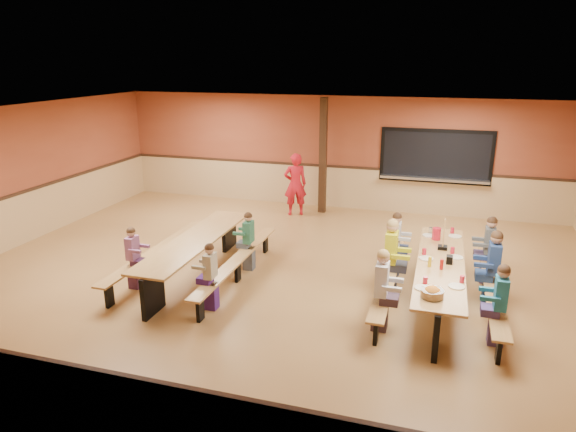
% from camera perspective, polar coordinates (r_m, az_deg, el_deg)
% --- Properties ---
extents(ground, '(12.00, 12.00, 0.00)m').
position_cam_1_polar(ground, '(9.72, -1.03, -6.79)').
color(ground, olive).
rests_on(ground, ground).
extents(room_envelope, '(12.04, 10.04, 3.02)m').
position_cam_1_polar(room_envelope, '(9.46, -1.05, -2.96)').
color(room_envelope, brown).
rests_on(room_envelope, ground).
extents(kitchen_pass_through, '(2.78, 0.28, 1.38)m').
position_cam_1_polar(kitchen_pass_through, '(13.63, 16.07, 6.14)').
color(kitchen_pass_through, black).
rests_on(kitchen_pass_through, ground).
extents(structural_post, '(0.18, 0.18, 3.00)m').
position_cam_1_polar(structural_post, '(13.40, 3.91, 6.64)').
color(structural_post, black).
rests_on(structural_post, ground).
extents(cafeteria_table_main, '(1.91, 3.70, 0.74)m').
position_cam_1_polar(cafeteria_table_main, '(8.87, 16.49, -6.26)').
color(cafeteria_table_main, '#AF8045').
rests_on(cafeteria_table_main, ground).
extents(cafeteria_table_second, '(1.91, 3.70, 0.74)m').
position_cam_1_polar(cafeteria_table_second, '(9.72, -10.18, -3.70)').
color(cafeteria_table_second, '#AF8045').
rests_on(cafeteria_table_second, ground).
extents(seated_child_white_left, '(0.40, 0.32, 1.26)m').
position_cam_1_polar(seated_child_white_left, '(7.83, 10.32, -8.18)').
color(seated_child_white_left, silver).
rests_on(seated_child_white_left, ground).
extents(seated_adult_yellow, '(0.43, 0.35, 1.33)m').
position_cam_1_polar(seated_adult_yellow, '(9.01, 11.34, -4.54)').
color(seated_adult_yellow, '#C5C917').
rests_on(seated_adult_yellow, ground).
extents(seated_child_grey_left, '(0.36, 0.29, 1.19)m').
position_cam_1_polar(seated_child_grey_left, '(9.86, 11.85, -3.06)').
color(seated_child_grey_left, '#BABABA').
rests_on(seated_child_grey_left, ground).
extents(seated_child_teal_right, '(0.37, 0.30, 1.21)m').
position_cam_1_polar(seated_child_teal_right, '(7.93, 22.43, -9.19)').
color(seated_child_teal_right, '#1E6A89').
rests_on(seated_child_teal_right, ground).
extents(seated_child_navy_right, '(0.40, 0.33, 1.28)m').
position_cam_1_polar(seated_child_navy_right, '(9.06, 21.81, -5.53)').
color(seated_child_navy_right, navy).
rests_on(seated_child_navy_right, ground).
extents(seated_child_char_right, '(0.38, 0.31, 1.23)m').
position_cam_1_polar(seated_child_char_right, '(9.97, 21.40, -3.58)').
color(seated_child_char_right, '#4A5155').
rests_on(seated_child_char_right, ground).
extents(seated_child_purple_sec, '(0.33, 0.27, 1.12)m').
position_cam_1_polar(seated_child_purple_sec, '(9.48, -16.80, -4.52)').
color(seated_child_purple_sec, '#93588D').
rests_on(seated_child_purple_sec, ground).
extents(seated_child_green_sec, '(0.33, 0.27, 1.13)m').
position_cam_1_polar(seated_child_green_sec, '(9.88, -4.39, -2.86)').
color(seated_child_green_sec, '#29674C').
rests_on(seated_child_green_sec, ground).
extents(seated_child_tan_sec, '(0.32, 0.27, 1.12)m').
position_cam_1_polar(seated_child_tan_sec, '(8.43, -8.59, -6.72)').
color(seated_child_tan_sec, '#ABA58C').
rests_on(seated_child_tan_sec, ground).
extents(standing_woman, '(0.70, 0.61, 1.63)m').
position_cam_1_polar(standing_woman, '(13.27, 0.81, 3.54)').
color(standing_woman, red).
rests_on(standing_woman, ground).
extents(punch_pitcher, '(0.16, 0.16, 0.22)m').
position_cam_1_polar(punch_pitcher, '(9.82, 16.17, -1.90)').
color(punch_pitcher, red).
rests_on(punch_pitcher, cafeteria_table_main).
extents(chip_bowl, '(0.32, 0.32, 0.15)m').
position_cam_1_polar(chip_bowl, '(7.51, 15.73, -8.18)').
color(chip_bowl, orange).
rests_on(chip_bowl, cafeteria_table_main).
extents(napkin_dispenser, '(0.10, 0.14, 0.13)m').
position_cam_1_polar(napkin_dispenser, '(8.77, 17.50, -4.65)').
color(napkin_dispenser, black).
rests_on(napkin_dispenser, cafeteria_table_main).
extents(condiment_mustard, '(0.06, 0.06, 0.17)m').
position_cam_1_polar(condiment_mustard, '(8.54, 15.47, -4.92)').
color(condiment_mustard, yellow).
rests_on(condiment_mustard, cafeteria_table_main).
extents(condiment_ketchup, '(0.06, 0.06, 0.17)m').
position_cam_1_polar(condiment_ketchup, '(8.49, 16.70, -5.17)').
color(condiment_ketchup, '#B2140F').
rests_on(condiment_ketchup, cafeteria_table_main).
extents(table_paddle, '(0.16, 0.16, 0.56)m').
position_cam_1_polar(table_paddle, '(9.35, 16.85, -2.75)').
color(table_paddle, black).
rests_on(table_paddle, cafeteria_table_main).
extents(place_settings, '(0.65, 3.30, 0.11)m').
position_cam_1_polar(place_settings, '(8.77, 16.64, -4.64)').
color(place_settings, beige).
rests_on(place_settings, cafeteria_table_main).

